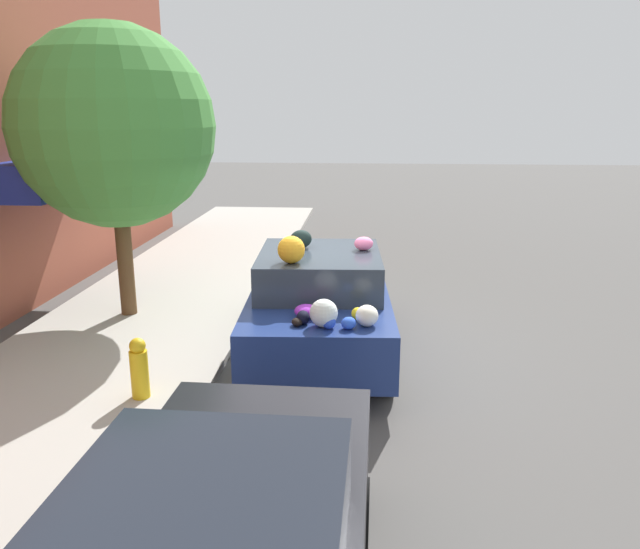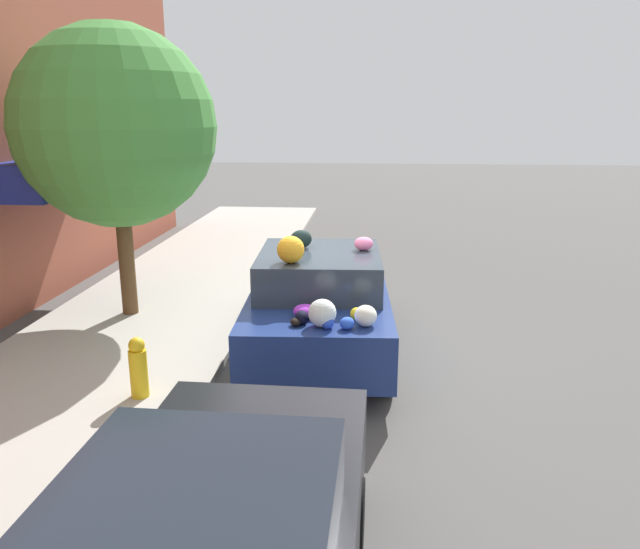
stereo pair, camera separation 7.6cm
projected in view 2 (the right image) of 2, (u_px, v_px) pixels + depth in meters
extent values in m
plane|color=#565451|center=(313.00, 352.00, 8.56)|extent=(60.00, 60.00, 0.00)
cube|color=#B2ADA3|center=(123.00, 342.00, 8.78)|extent=(24.00, 3.20, 0.10)
cube|color=navy|center=(61.00, 175.00, 10.20)|extent=(2.89, 0.90, 0.55)
cylinder|color=brown|center=(126.00, 256.00, 9.63)|extent=(0.24, 0.24, 1.84)
sphere|color=#47933D|center=(116.00, 127.00, 9.12)|extent=(2.95, 2.95, 2.95)
cylinder|color=gold|center=(139.00, 373.00, 6.94)|extent=(0.20, 0.20, 0.55)
sphere|color=gold|center=(137.00, 345.00, 6.86)|extent=(0.18, 0.18, 0.18)
cube|color=navy|center=(320.00, 309.00, 8.39)|extent=(4.01, 1.97, 0.66)
cube|color=#333D47|center=(320.00, 270.00, 8.09)|extent=(1.84, 1.64, 0.48)
cylinder|color=black|center=(271.00, 304.00, 9.68)|extent=(0.60, 0.21, 0.59)
cylinder|color=black|center=(375.00, 305.00, 9.62)|extent=(0.60, 0.21, 0.59)
cylinder|color=black|center=(248.00, 367.00, 7.33)|extent=(0.60, 0.21, 0.59)
cylinder|color=black|center=(385.00, 369.00, 7.28)|extent=(0.60, 0.21, 0.59)
sphere|color=purple|center=(334.00, 255.00, 9.44)|extent=(0.35, 0.35, 0.25)
sphere|color=orange|center=(359.00, 250.00, 9.72)|extent=(0.32, 0.32, 0.27)
ellipsoid|color=white|center=(366.00, 316.00, 6.72)|extent=(0.30, 0.26, 0.23)
ellipsoid|color=red|center=(317.00, 252.00, 9.85)|extent=(0.21, 0.21, 0.14)
ellipsoid|color=black|center=(296.00, 322.00, 6.74)|extent=(0.18, 0.16, 0.09)
sphere|color=#F3A523|center=(291.00, 250.00, 7.44)|extent=(0.40, 0.40, 0.33)
ellipsoid|color=black|center=(302.00, 317.00, 6.80)|extent=(0.21, 0.16, 0.15)
ellipsoid|color=green|center=(328.00, 249.00, 9.86)|extent=(0.39, 0.26, 0.24)
sphere|color=blue|center=(327.00, 322.00, 6.65)|extent=(0.16, 0.16, 0.15)
ellipsoid|color=blue|center=(347.00, 323.00, 6.64)|extent=(0.22, 0.22, 0.13)
ellipsoid|color=purple|center=(305.00, 311.00, 7.01)|extent=(0.37, 0.37, 0.15)
ellipsoid|color=pink|center=(364.00, 244.00, 8.13)|extent=(0.28, 0.30, 0.18)
ellipsoid|color=black|center=(301.00, 239.00, 8.25)|extent=(0.32, 0.36, 0.24)
sphere|color=white|center=(322.00, 313.00, 6.69)|extent=(0.38, 0.38, 0.31)
sphere|color=yellow|center=(357.00, 314.00, 6.92)|extent=(0.15, 0.15, 0.14)
sphere|color=orange|center=(299.00, 248.00, 9.84)|extent=(0.36, 0.36, 0.27)
sphere|color=yellow|center=(283.00, 259.00, 9.43)|extent=(0.15, 0.15, 0.14)
sphere|color=pink|center=(322.00, 310.00, 6.98)|extent=(0.21, 0.21, 0.19)
sphere|color=blue|center=(290.00, 254.00, 9.35)|extent=(0.37, 0.37, 0.32)
cylinder|color=black|center=(157.00, 503.00, 4.83)|extent=(0.57, 0.19, 0.56)
cylinder|color=black|center=(352.00, 516.00, 4.68)|extent=(0.57, 0.19, 0.56)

